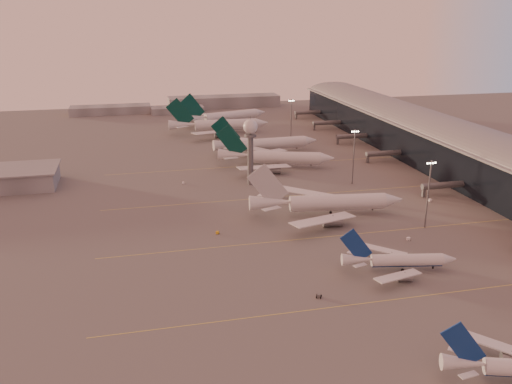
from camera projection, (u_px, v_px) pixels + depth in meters
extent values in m
plane|color=#575454|center=(338.00, 329.00, 132.97)|extent=(700.00, 700.00, 0.00)
cube|color=#D4C24B|center=(427.00, 295.00, 148.71)|extent=(180.00, 0.25, 0.02)
cube|color=#D4C24B|center=(360.00, 233.00, 190.28)|extent=(180.00, 0.25, 0.02)
cube|color=#D4C24B|center=(318.00, 194.00, 231.85)|extent=(180.00, 0.25, 0.02)
cube|color=#D4C24B|center=(285.00, 164.00, 278.03)|extent=(180.00, 0.25, 0.02)
cube|color=black|center=(468.00, 157.00, 255.18)|extent=(36.00, 360.00, 18.00)
cylinder|color=slate|center=(470.00, 138.00, 252.34)|extent=(10.08, 360.00, 10.08)
cube|color=slate|center=(470.00, 138.00, 252.28)|extent=(40.00, 362.00, 0.80)
cylinder|color=#5B5D63|center=(446.00, 185.00, 228.79)|extent=(22.00, 2.80, 2.80)
cube|color=#5B5D63|center=(424.00, 192.00, 227.34)|extent=(1.20, 1.20, 4.40)
cylinder|color=#5B5D63|center=(386.00, 153.00, 280.51)|extent=(22.00, 2.80, 2.80)
cube|color=#5B5D63|center=(368.00, 159.00, 279.07)|extent=(1.20, 1.20, 4.40)
cylinder|color=#5B5D63|center=(354.00, 136.00, 319.31)|extent=(22.00, 2.80, 2.80)
cube|color=#5B5D63|center=(338.00, 141.00, 317.87)|extent=(1.20, 1.20, 4.40)
cylinder|color=#5B5D63|center=(329.00, 123.00, 358.11)|extent=(22.00, 2.80, 2.80)
cube|color=#5B5D63|center=(314.00, 127.00, 356.66)|extent=(1.20, 1.20, 4.40)
cylinder|color=#5B5D63|center=(309.00, 112.00, 395.05)|extent=(22.00, 2.80, 2.80)
cube|color=#5B5D63|center=(296.00, 116.00, 393.61)|extent=(1.20, 1.20, 4.40)
cylinder|color=#5B5D63|center=(250.00, 161.00, 241.43)|extent=(2.60, 2.60, 22.00)
cylinder|color=#5B5D63|center=(250.00, 135.00, 237.80)|extent=(5.20, 5.20, 1.20)
sphere|color=silver|center=(250.00, 127.00, 236.57)|extent=(6.40, 6.40, 6.40)
cylinder|color=#5B5D63|center=(250.00, 118.00, 235.40)|extent=(0.16, 0.16, 2.00)
cylinder|color=#5B5D63|center=(428.00, 195.00, 191.77)|extent=(0.56, 0.56, 25.00)
cube|color=#5B5D63|center=(432.00, 162.00, 187.98)|extent=(3.60, 0.25, 0.25)
sphere|color=#FFEABF|center=(428.00, 163.00, 187.78)|extent=(0.56, 0.56, 0.56)
sphere|color=#FFEABF|center=(430.00, 163.00, 188.00)|extent=(0.56, 0.56, 0.56)
sphere|color=#FFEABF|center=(433.00, 163.00, 188.21)|extent=(0.56, 0.56, 0.56)
sphere|color=#FFEABF|center=(435.00, 163.00, 188.43)|extent=(0.56, 0.56, 0.56)
cylinder|color=#5B5D63|center=(354.00, 157.00, 241.48)|extent=(0.56, 0.56, 25.00)
cube|color=#5B5D63|center=(355.00, 131.00, 237.70)|extent=(3.60, 0.25, 0.25)
sphere|color=#FFEABF|center=(352.00, 132.00, 237.50)|extent=(0.56, 0.56, 0.56)
sphere|color=#FFEABF|center=(354.00, 132.00, 237.71)|extent=(0.56, 0.56, 0.56)
sphere|color=#FFEABF|center=(356.00, 132.00, 237.93)|extent=(0.56, 0.56, 0.56)
sphere|color=#FFEABF|center=(358.00, 131.00, 238.15)|extent=(0.56, 0.56, 0.56)
cylinder|color=#5B5D63|center=(291.00, 120.00, 324.18)|extent=(0.56, 0.56, 25.00)
cube|color=#5B5D63|center=(292.00, 100.00, 320.40)|extent=(3.60, 0.25, 0.25)
sphere|color=#FFEABF|center=(289.00, 101.00, 320.20)|extent=(0.56, 0.56, 0.56)
sphere|color=#FFEABF|center=(291.00, 101.00, 320.41)|extent=(0.56, 0.56, 0.56)
sphere|color=#FFEABF|center=(292.00, 101.00, 320.63)|extent=(0.56, 0.56, 0.56)
sphere|color=#FFEABF|center=(294.00, 101.00, 320.85)|extent=(0.56, 0.56, 0.56)
cube|color=slate|center=(111.00, 110.00, 414.58)|extent=(60.00, 18.00, 6.00)
cube|color=slate|center=(224.00, 102.00, 442.88)|extent=(90.00, 20.00, 9.00)
cube|color=slate|center=(177.00, 110.00, 416.36)|extent=(40.00, 15.00, 5.00)
cone|color=silver|center=(463.00, 365.00, 113.87)|extent=(9.61, 6.25, 3.62)
cube|color=silver|center=(496.00, 347.00, 121.79)|extent=(13.19, 13.60, 1.14)
cylinder|color=gray|center=(510.00, 360.00, 120.09)|extent=(4.65, 3.53, 2.35)
cube|color=gray|center=(511.00, 356.00, 119.77)|extent=(0.35, 0.32, 1.45)
cube|color=navy|center=(463.00, 347.00, 112.49)|extent=(9.54, 3.46, 10.79)
cube|color=silver|center=(468.00, 377.00, 109.95)|extent=(4.29, 2.07, 0.24)
cube|color=silver|center=(458.00, 353.00, 117.73)|extent=(4.02, 3.98, 0.24)
cylinder|color=silver|center=(407.00, 261.00, 162.14)|extent=(21.73, 7.71, 3.65)
cylinder|color=navy|center=(407.00, 264.00, 162.40)|extent=(21.11, 6.63, 2.63)
cone|color=silver|center=(449.00, 261.00, 162.59)|extent=(4.77, 4.38, 3.65)
cone|color=silver|center=(357.00, 261.00, 161.47)|extent=(9.52, 5.31, 3.65)
cube|color=silver|center=(398.00, 278.00, 153.65)|extent=(15.88, 7.94, 1.15)
cylinder|color=gray|center=(404.00, 279.00, 156.28)|extent=(4.53, 3.13, 2.37)
cube|color=gray|center=(405.00, 276.00, 155.96)|extent=(0.33, 0.29, 1.46)
cube|color=silver|center=(382.00, 251.00, 170.67)|extent=(14.29, 12.57, 1.15)
cylinder|color=gray|center=(391.00, 259.00, 169.28)|extent=(4.53, 3.13, 2.37)
cube|color=gray|center=(392.00, 256.00, 168.96)|extent=(0.33, 0.29, 1.46)
cube|color=navy|center=(356.00, 247.00, 160.03)|extent=(9.89, 2.26, 10.87)
cube|color=silver|center=(360.00, 267.00, 157.51)|extent=(4.41, 2.57, 0.24)
cube|color=silver|center=(354.00, 255.00, 165.38)|extent=(4.25, 3.74, 0.24)
cylinder|color=black|center=(433.00, 269.00, 163.22)|extent=(0.48, 0.48, 0.96)
cylinder|color=black|center=(398.00, 266.00, 164.86)|extent=(1.13, 0.67, 1.06)
cylinder|color=black|center=(403.00, 272.00, 160.85)|extent=(1.13, 0.67, 1.06)
cylinder|color=silver|center=(337.00, 205.00, 206.87)|extent=(37.15, 10.37, 5.74)
cylinder|color=silver|center=(337.00, 208.00, 207.28)|extent=(36.22, 8.68, 4.13)
cone|color=silver|center=(393.00, 203.00, 209.02)|extent=(7.78, 6.60, 5.74)
cone|color=silver|center=(270.00, 205.00, 204.10)|extent=(16.00, 7.65, 5.74)
cube|color=silver|center=(323.00, 223.00, 191.90)|extent=(26.82, 15.02, 1.70)
cylinder|color=gray|center=(333.00, 225.00, 196.48)|extent=(7.52, 4.60, 3.73)
cube|color=gray|center=(333.00, 221.00, 196.06)|extent=(0.30, 0.26, 2.30)
cube|color=silver|center=(306.00, 195.00, 220.73)|extent=(25.04, 20.22, 1.70)
cylinder|color=gray|center=(319.00, 203.00, 218.49)|extent=(7.52, 4.60, 3.73)
cube|color=gray|center=(319.00, 200.00, 218.07)|extent=(0.30, 0.26, 2.30)
cube|color=#A9ABB1|center=(268.00, 188.00, 201.89)|extent=(15.82, 2.35, 17.03)
cube|color=silver|center=(271.00, 212.00, 197.32)|extent=(7.59, 4.80, 0.23)
cube|color=silver|center=(267.00, 199.00, 210.73)|extent=(7.40, 6.13, 0.23)
cylinder|color=black|center=(372.00, 212.00, 209.35)|extent=(0.46, 0.46, 0.93)
cylinder|color=black|center=(328.00, 212.00, 209.60)|extent=(1.07, 0.59, 1.02)
cylinder|color=black|center=(331.00, 215.00, 205.76)|extent=(1.07, 0.59, 1.02)
cylinder|color=silver|center=(284.00, 160.00, 270.03)|extent=(35.82, 16.57, 5.77)
cylinder|color=silver|center=(284.00, 162.00, 270.44)|extent=(34.64, 14.81, 4.16)
cone|color=silver|center=(327.00, 160.00, 268.34)|extent=(8.37, 7.63, 5.77)
cone|color=silver|center=(233.00, 157.00, 271.82)|extent=(16.06, 10.13, 5.77)
cube|color=silver|center=(264.00, 169.00, 256.82)|extent=(26.64, 10.43, 1.71)
cylinder|color=gray|center=(274.00, 172.00, 260.58)|extent=(7.75, 5.71, 3.75)
cube|color=gray|center=(274.00, 170.00, 260.15)|extent=(0.36, 0.33, 2.31)
cube|color=silver|center=(268.00, 154.00, 285.29)|extent=(22.38, 22.88, 1.71)
cylinder|color=gray|center=(276.00, 160.00, 282.32)|extent=(7.75, 5.71, 3.75)
cube|color=gray|center=(276.00, 157.00, 281.89)|extent=(0.36, 0.33, 2.31)
cube|color=#06342D|center=(232.00, 144.00, 269.71)|extent=(15.21, 5.25, 17.08)
cube|color=silver|center=(231.00, 160.00, 265.25)|extent=(7.22, 3.53, 0.25)
cube|color=silver|center=(234.00, 153.00, 278.35)|extent=(6.79, 6.68, 0.25)
cylinder|color=black|center=(311.00, 167.00, 270.08)|extent=(0.50, 0.50, 1.00)
cylinder|color=black|center=(278.00, 165.00, 273.45)|extent=(1.20, 0.81, 1.09)
cylinder|color=black|center=(278.00, 167.00, 269.31)|extent=(1.20, 0.81, 1.09)
cylinder|color=silver|center=(273.00, 145.00, 298.91)|extent=(36.81, 7.70, 5.90)
cylinder|color=silver|center=(273.00, 147.00, 299.33)|extent=(36.00, 6.01, 4.25)
cone|color=silver|center=(310.00, 143.00, 304.64)|extent=(7.36, 6.24, 5.90)
cone|color=silver|center=(227.00, 147.00, 291.87)|extent=(15.61, 6.65, 5.90)
cube|color=silver|center=(266.00, 155.00, 282.85)|extent=(25.95, 18.89, 1.75)
cylinder|color=gray|center=(272.00, 157.00, 288.10)|extent=(7.26, 4.18, 3.83)
cube|color=gray|center=(272.00, 154.00, 287.66)|extent=(0.32, 0.27, 2.36)
cube|color=silver|center=(250.00, 142.00, 310.89)|extent=(26.64, 16.86, 1.75)
cylinder|color=gray|center=(259.00, 147.00, 309.52)|extent=(7.26, 4.18, 3.83)
cube|color=gray|center=(259.00, 145.00, 309.08)|extent=(0.32, 0.27, 2.36)
cube|color=#06342D|center=(226.00, 134.00, 289.44)|extent=(16.22, 1.16, 17.45)
cube|color=silver|center=(230.00, 150.00, 285.30)|extent=(7.48, 5.74, 0.25)
cube|color=silver|center=(224.00, 144.00, 298.21)|extent=(7.55, 5.22, 0.25)
cylinder|color=black|center=(297.00, 150.00, 303.71)|extent=(0.51, 0.51, 1.02)
cylinder|color=black|center=(267.00, 151.00, 301.31)|extent=(1.14, 0.56, 1.12)
cylinder|color=black|center=(269.00, 153.00, 297.24)|extent=(1.14, 0.56, 1.12)
cylinder|color=silver|center=(226.00, 126.00, 346.70)|extent=(39.59, 8.10, 6.35)
cylinder|color=silver|center=(226.00, 129.00, 347.15)|extent=(38.72, 6.29, 4.57)
cone|color=silver|center=(262.00, 125.00, 350.82)|extent=(7.89, 6.68, 6.35)
cone|color=silver|center=(182.00, 127.00, 341.55)|extent=(16.77, 7.08, 6.35)
cube|color=silver|center=(214.00, 134.00, 329.92)|extent=(28.64, 18.25, 1.88)
cylinder|color=gray|center=(221.00, 137.00, 335.24)|extent=(7.79, 4.46, 4.12)
cube|color=gray|center=(221.00, 134.00, 334.76)|extent=(0.34, 0.29, 2.54)
cube|color=silver|center=(208.00, 124.00, 360.78)|extent=(27.96, 20.22, 1.88)
cylinder|color=gray|center=(216.00, 128.00, 358.80)|extent=(7.79, 4.46, 4.12)
cube|color=gray|center=(216.00, 126.00, 358.33)|extent=(0.34, 0.29, 2.54)
cube|color=#06342D|center=(180.00, 115.00, 339.01)|extent=(17.46, 1.16, 18.78)
cube|color=silver|center=(182.00, 129.00, 334.35)|extent=(8.12, 5.65, 0.27)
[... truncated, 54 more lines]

